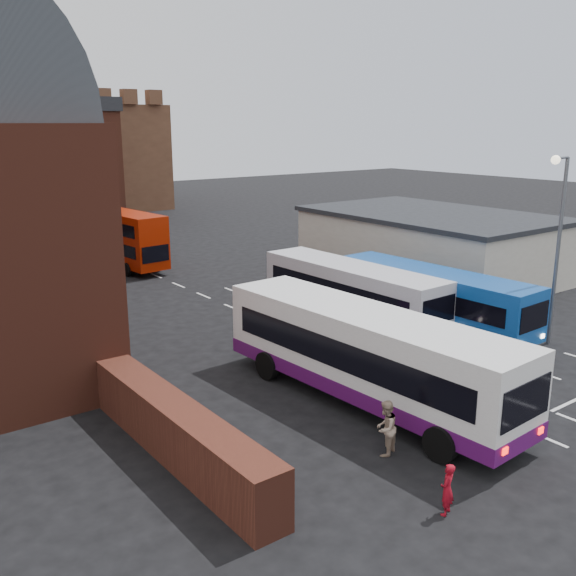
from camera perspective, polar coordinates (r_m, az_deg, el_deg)
ground at (r=25.15m, az=14.05°, el=-9.44°), size 180.00×180.00×0.00m
forecourt_wall at (r=20.21m, az=-9.70°, el=-12.55°), size 1.20×10.00×1.80m
cream_building at (r=44.25m, az=12.51°, el=3.90°), size 10.40×16.40×4.25m
castle_keep at (r=83.83m, az=-20.58°, el=10.83°), size 22.00×22.00×12.00m
bus_white_outbound at (r=23.52m, az=6.96°, el=-5.47°), size 3.68×12.75×3.44m
bus_white_inbound at (r=32.92m, az=5.67°, el=-0.08°), size 3.04×11.14×3.02m
bus_blue at (r=32.59m, az=12.75°, el=-0.57°), size 3.08×10.98×2.97m
bus_red_double at (r=47.35m, az=-14.91°, el=4.42°), size 3.30×10.24×4.02m
street_lamp at (r=30.98m, az=22.83°, el=4.50°), size 1.74×0.59×8.70m
pedestrian_red at (r=18.05m, az=13.97°, el=-16.98°), size 0.61×0.51×1.44m
pedestrian_beige at (r=20.45m, az=8.67°, el=-12.21°), size 1.05×0.95×1.77m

